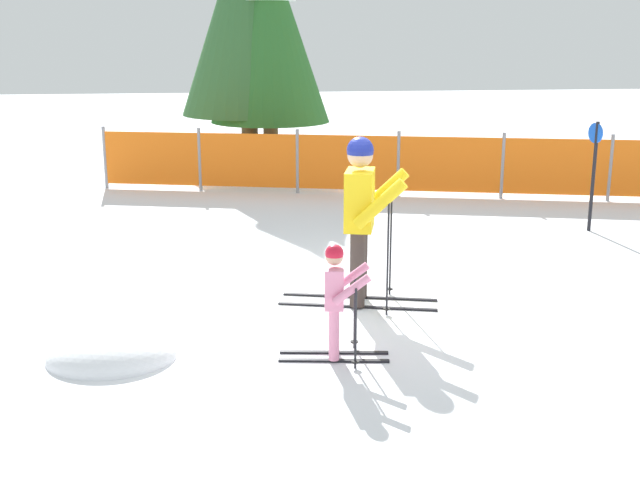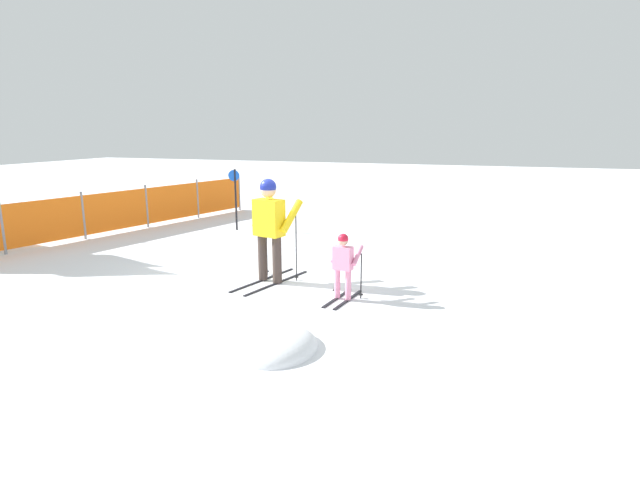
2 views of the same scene
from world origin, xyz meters
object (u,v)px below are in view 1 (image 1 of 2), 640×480
(skier_adult, at_px, (362,206))
(conifer_near, at_px, (247,10))
(skier_child, at_px, (336,293))
(safety_fence, at_px, (398,164))
(conifer_far, at_px, (269,29))
(trail_marker, at_px, (594,164))

(skier_adult, xyz_separation_m, conifer_near, (-0.78, 9.03, 2.12))
(skier_child, bearing_deg, safety_fence, 81.79)
(safety_fence, distance_m, conifer_far, 4.38)
(conifer_near, height_order, trail_marker, conifer_near)
(skier_adult, distance_m, trail_marker, 4.62)
(skier_adult, relative_size, skier_child, 1.71)
(skier_child, xyz_separation_m, conifer_near, (-0.32, 10.43, 2.56))
(skier_adult, bearing_deg, conifer_near, 109.59)
(safety_fence, relative_size, conifer_far, 2.26)
(skier_child, bearing_deg, conifer_far, 97.92)
(conifer_far, xyz_separation_m, trail_marker, (4.11, -6.02, -1.83))
(skier_child, xyz_separation_m, trail_marker, (4.21, 4.09, 0.36))
(skier_child, xyz_separation_m, safety_fence, (2.07, 6.89, -0.03))
(safety_fence, xyz_separation_m, conifer_near, (-2.39, 3.54, 2.59))
(conifer_far, height_order, trail_marker, conifer_far)
(skier_adult, xyz_separation_m, trail_marker, (3.75, 2.69, -0.08))
(skier_adult, xyz_separation_m, conifer_far, (-0.36, 8.71, 1.75))
(safety_fence, bearing_deg, trail_marker, -52.56)
(trail_marker, bearing_deg, conifer_near, 125.55)
(conifer_far, height_order, conifer_near, conifer_near)
(safety_fence, height_order, conifer_far, conifer_far)
(skier_adult, distance_m, safety_fence, 5.74)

